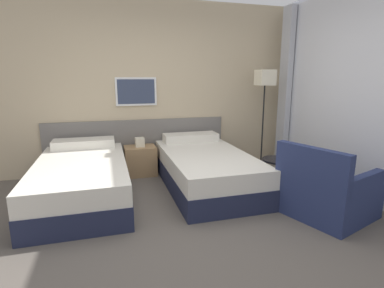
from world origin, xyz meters
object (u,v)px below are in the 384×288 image
(bed_near_window, at_px, (205,169))
(armchair, at_px, (326,193))
(floor_lamp, at_px, (265,85))
(side_table, at_px, (278,171))
(bed_near_door, at_px, (82,179))
(nightstand, at_px, (141,160))

(bed_near_window, height_order, armchair, armchair)
(floor_lamp, relative_size, side_table, 3.27)
(bed_near_door, xyz_separation_m, armchair, (2.63, -1.24, 0.00))
(floor_lamp, distance_m, armchair, 2.14)
(bed_near_door, height_order, side_table, bed_near_door)
(bed_near_window, distance_m, armchair, 1.58)
(side_table, bearing_deg, floor_lamp, 70.60)
(bed_near_window, distance_m, floor_lamp, 1.74)
(nightstand, bearing_deg, floor_lamp, -5.90)
(bed_near_door, distance_m, bed_near_window, 1.64)
(bed_near_door, distance_m, side_table, 2.49)
(bed_near_door, relative_size, bed_near_window, 1.00)
(floor_lamp, xyz_separation_m, side_table, (-0.42, -1.18, -1.04))
(floor_lamp, height_order, side_table, floor_lamp)
(nightstand, xyz_separation_m, floor_lamp, (2.01, -0.21, 1.15))
(bed_near_door, height_order, bed_near_window, same)
(bed_near_window, xyz_separation_m, nightstand, (-0.82, 0.78, -0.02))
(nightstand, bearing_deg, bed_near_window, -43.45)
(bed_near_window, height_order, side_table, bed_near_window)
(bed_near_door, height_order, armchair, armchair)
(side_table, bearing_deg, nightstand, 138.80)
(armchair, bearing_deg, bed_near_door, 46.08)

